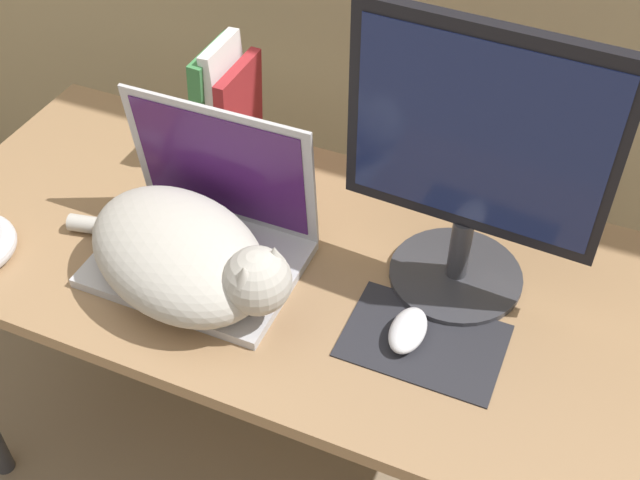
# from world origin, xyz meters

# --- Properties ---
(desk) EXTENTS (1.34, 0.64, 0.72)m
(desk) POSITION_xyz_m (0.00, 0.32, 0.64)
(desk) COLOR #93704C
(desk) RESTS_ON ground_plane
(laptop) EXTENTS (0.35, 0.26, 0.27)m
(laptop) POSITION_xyz_m (-0.11, 0.27, 0.77)
(laptop) COLOR #B7B7BC
(laptop) RESTS_ON desk
(cat) EXTENTS (0.48, 0.36, 0.16)m
(cat) POSITION_xyz_m (-0.10, 0.19, 0.79)
(cat) COLOR #B2ADA3
(cat) RESTS_ON desk
(external_monitor) EXTENTS (0.42, 0.23, 0.49)m
(external_monitor) POSITION_xyz_m (0.31, 0.39, 0.97)
(external_monitor) COLOR #333338
(external_monitor) RESTS_ON desk
(mousepad) EXTENTS (0.26, 0.18, 0.00)m
(mousepad) POSITION_xyz_m (0.31, 0.23, 0.72)
(mousepad) COLOR #232328
(mousepad) RESTS_ON desk
(computer_mouse) EXTENTS (0.06, 0.10, 0.03)m
(computer_mouse) POSITION_xyz_m (0.28, 0.23, 0.74)
(computer_mouse) COLOR silver
(computer_mouse) RESTS_ON mousepad
(book_row) EXTENTS (0.09, 0.16, 0.25)m
(book_row) POSITION_xyz_m (-0.21, 0.55, 0.83)
(book_row) COLOR #387A42
(book_row) RESTS_ON desk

